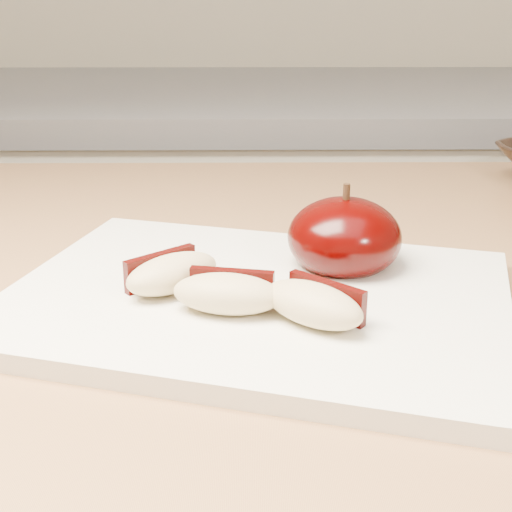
{
  "coord_description": "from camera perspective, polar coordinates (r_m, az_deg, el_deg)",
  "views": [
    {
      "loc": [
        0.02,
        -0.03,
        1.1
      ],
      "look_at": [
        0.02,
        0.4,
        0.94
      ],
      "focal_mm": 50.0,
      "sensor_mm": 36.0,
      "label": 1
    }
  ],
  "objects": [
    {
      "name": "cutting_board",
      "position": [
        0.47,
        -0.0,
        -3.55
      ],
      "size": [
        0.38,
        0.32,
        0.01
      ],
      "primitive_type": "cube",
      "rotation": [
        0.0,
        0.0,
        -0.28
      ],
      "color": "silver",
      "rests_on": "island_counter"
    },
    {
      "name": "apple_wedge_b",
      "position": [
        0.44,
        -2.27,
        -2.96
      ],
      "size": [
        0.07,
        0.05,
        0.02
      ],
      "rotation": [
        0.0,
        0.0,
        -0.19
      ],
      "color": "tan",
      "rests_on": "cutting_board"
    },
    {
      "name": "back_cabinet",
      "position": [
        1.38,
        -1.23,
        -6.29
      ],
      "size": [
        2.4,
        0.62,
        0.94
      ],
      "color": "silver",
      "rests_on": "ground"
    },
    {
      "name": "apple_wedge_c",
      "position": [
        0.43,
        4.69,
        -3.81
      ],
      "size": [
        0.07,
        0.07,
        0.02
      ],
      "rotation": [
        0.0,
        0.0,
        -0.72
      ],
      "color": "tan",
      "rests_on": "cutting_board"
    },
    {
      "name": "apple_half",
      "position": [
        0.51,
        7.08,
        1.48
      ],
      "size": [
        0.09,
        0.09,
        0.07
      ],
      "rotation": [
        0.0,
        0.0,
        0.13
      ],
      "color": "black",
      "rests_on": "cutting_board"
    },
    {
      "name": "apple_wedge_a",
      "position": [
        0.47,
        -6.81,
        -1.35
      ],
      "size": [
        0.07,
        0.07,
        0.02
      ],
      "rotation": [
        0.0,
        0.0,
        0.7
      ],
      "color": "tan",
      "rests_on": "cutting_board"
    }
  ]
}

